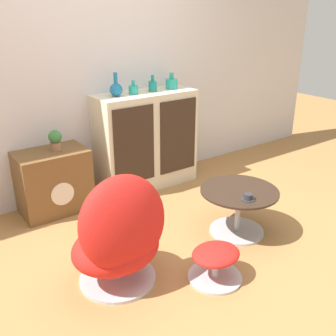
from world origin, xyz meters
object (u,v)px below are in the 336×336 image
Objects in this scene: teacup at (248,197)px; potted_plant at (55,140)px; coffee_table at (238,206)px; vase_rightmost at (172,83)px; sideboard at (146,140)px; egg_chair at (120,237)px; tv_console at (54,181)px; vase_inner_left at (133,89)px; ottoman at (216,260)px; vase_inner_right at (153,86)px; vase_leftmost at (116,89)px.

potted_plant is at bearing 124.05° from teacup.
coffee_table is 3.93× the size of vase_rightmost.
egg_chair is at bearing -128.49° from sideboard.
tv_console is 1.81m from teacup.
vase_inner_left is at bearing -180.00° from vase_rightmost.
vase_inner_left is (0.90, -0.00, 0.76)m from tv_console.
teacup reaches higher than ottoman.
teacup is (0.15, -1.47, -0.64)m from vase_inner_left.
vase_inner_right is at bearing 2.26° from sideboard.
vase_inner_right is at bearing 0.00° from vase_inner_left.
egg_chair is 6.38× the size of vase_inner_left.
teacup is at bearing -84.05° from vase_inner_left.
ottoman is at bearing -158.36° from teacup.
sideboard is 4.72× the size of vase_leftmost.
potted_plant is at bearing 106.19° from ottoman.
egg_chair reaches higher than teacup.
sideboard is at bearing -0.28° from potted_plant.
vase_inner_left reaches higher than sideboard.
vase_inner_left is (-0.13, 0.00, 0.55)m from sideboard.
vase_rightmost is at bearing 79.52° from coffee_table.
coffee_table is 1.56m from vase_rightmost.
ottoman is (-0.48, -1.66, -0.35)m from sideboard.
vase_inner_right is at bearing 49.09° from egg_chair.
vase_inner_left is 0.81× the size of vase_inner_right.
vase_rightmost is 1.36m from potted_plant.
vase_rightmost is at bearing 0.66° from sideboard.
coffee_table is 1.55m from vase_inner_left.
teacup is (-0.07, -0.16, 0.17)m from coffee_table.
vase_rightmost is (0.24, 0.00, 0.00)m from vase_inner_right.
vase_inner_left is 1.20× the size of teacup.
potted_plant is 1.69× the size of teacup.
vase_inner_left is at bearing -0.00° from vase_leftmost.
tv_console is 1.63× the size of ottoman.
vase_rightmost is at bearing -0.01° from tv_console.
vase_inner_right is at bearing 87.05° from teacup.
sideboard is 5.63× the size of potted_plant.
vase_leftmost is at bearing 107.81° from coffee_table.
tv_console reaches higher than teacup.
sideboard is 1.77m from ottoman.
vase_inner_right is 1.61m from teacup.
sideboard is 0.66m from vase_rightmost.
vase_leftmost reaches higher than vase_inner_right.
sideboard reaches higher than ottoman.
vase_leftmost is (0.73, 1.33, 0.70)m from egg_chair.
potted_plant is at bearing 179.95° from vase_inner_right.
potted_plant is at bearing 179.94° from vase_inner_left.
ottoman is 1.73× the size of vase_leftmost.
sideboard reaches higher than coffee_table.
egg_chair is at bearing 149.47° from ottoman.
vase_leftmost reaches higher than egg_chair.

